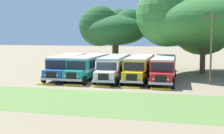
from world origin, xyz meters
The scene contains 15 objects.
ground_plane centered at (0.00, 0.00, 0.00)m, with size 220.00×220.00×0.00m, color #937F60.
foreground_grass_strip centered at (0.00, -7.24, 0.00)m, with size 80.00×9.13×0.01m, color olive.
parked_bus_slot_0 centered at (-6.09, 5.14, 1.58)m, with size 3.48×10.96×2.82m.
parked_bus_slot_1 centered at (-3.22, 5.11, 1.58)m, with size 2.74×10.85×2.82m.
parked_bus_slot_2 centered at (0.08, 5.04, 1.58)m, with size 3.01×10.88×2.82m.
parked_bus_slot_3 centered at (3.12, 5.46, 1.58)m, with size 2.76×10.85×2.82m.
parked_bus_slot_4 centered at (6.00, 5.11, 1.58)m, with size 2.91×10.87×2.82m.
curb_wheelstop_0 centered at (-6.16, -0.66, 0.07)m, with size 2.00×0.36×0.15m, color yellow.
curb_wheelstop_1 centered at (-3.08, -0.66, 0.07)m, with size 2.00×0.36×0.15m, color yellow.
curb_wheelstop_2 centered at (0.00, -0.66, 0.07)m, with size 2.00×0.36×0.15m, color yellow.
curb_wheelstop_3 centered at (3.08, -0.66, 0.07)m, with size 2.00×0.36×0.15m, color yellow.
curb_wheelstop_4 centered at (6.16, -0.66, 0.07)m, with size 2.00×0.36×0.15m, color yellow.
broad_shade_tree centered at (-3.03, 17.77, 6.49)m, with size 10.79×10.63×10.05m.
secondary_tree centered at (10.91, 14.28, 7.61)m, with size 18.41×16.80×13.30m.
utility_pole centered at (11.09, 3.74, 4.19)m, with size 1.80×0.20×7.87m.
Camera 1 is at (8.65, -30.36, 5.41)m, focal length 48.56 mm.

